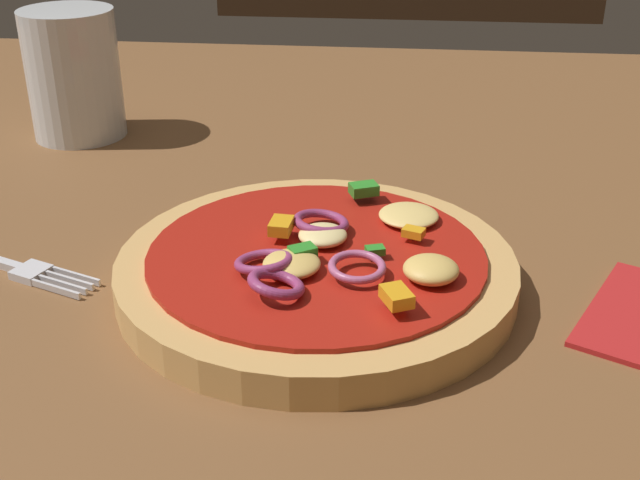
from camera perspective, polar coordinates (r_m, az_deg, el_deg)
dining_table at (r=0.50m, az=0.93°, el=-3.67°), size 1.44×1.08×0.04m
pizza at (r=0.47m, az=-0.15°, el=-2.03°), size 0.23×0.23×0.04m
beer_glass at (r=0.72m, az=-16.74°, el=10.47°), size 0.08×0.08×0.11m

